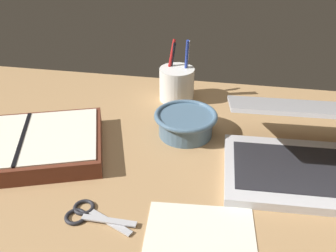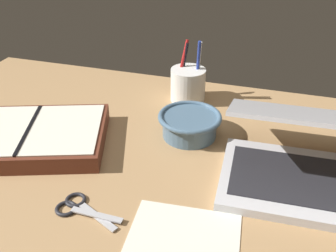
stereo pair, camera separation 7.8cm
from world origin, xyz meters
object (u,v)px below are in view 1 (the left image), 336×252
at_px(bowl, 186,123).
at_px(planner, 24,146).
at_px(laptop, 305,150).
at_px(pen_cup, 177,83).
at_px(scissors, 87,214).

bearing_deg(bowl, planner, -157.21).
height_order(laptop, bowl, laptop).
distance_m(bowl, pen_cup, 0.18).
xyz_separation_m(laptop, pen_cup, (-0.30, 0.27, -0.00)).
bearing_deg(laptop, planner, -177.74).
distance_m(planner, scissors, 0.25).
distance_m(laptop, pen_cup, 0.40).
bearing_deg(scissors, pen_cup, 92.61).
distance_m(pen_cup, planner, 0.42).
height_order(bowl, scissors, bowl).
xyz_separation_m(laptop, bowl, (-0.25, 0.09, -0.02)).
bearing_deg(pen_cup, bowl, -74.39).
bearing_deg(laptop, bowl, 157.67).
distance_m(pen_cup, scissors, 0.48).
bearing_deg(scissors, planner, 154.87).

